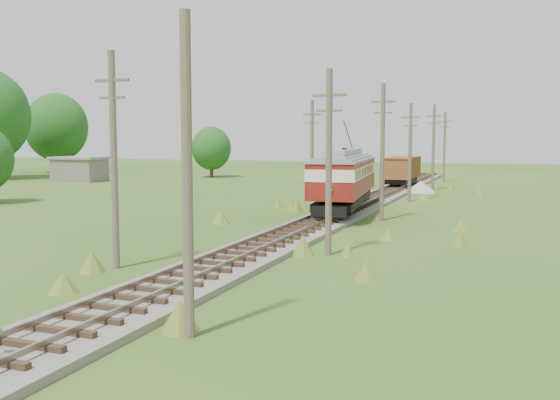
% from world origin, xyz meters
% --- Properties ---
extents(railbed_main, '(3.60, 96.00, 0.57)m').
position_xyz_m(railbed_main, '(0.00, 34.00, 0.19)').
color(railbed_main, '#605B54').
rests_on(railbed_main, ground).
extents(streetcar, '(4.64, 13.58, 6.15)m').
position_xyz_m(streetcar, '(0.00, 33.45, 2.81)').
color(streetcar, black).
rests_on(streetcar, ground).
extents(gondola, '(2.93, 8.61, 2.85)m').
position_xyz_m(gondola, '(0.00, 58.07, 2.10)').
color(gondola, black).
rests_on(gondola, ground).
extents(gravel_pile, '(3.22, 3.42, 1.17)m').
position_xyz_m(gravel_pile, '(2.76, 53.66, 0.55)').
color(gravel_pile, gray).
rests_on(gravel_pile, ground).
extents(utility_pole_r_1, '(0.30, 0.30, 8.80)m').
position_xyz_m(utility_pole_r_1, '(3.10, 5.00, 4.40)').
color(utility_pole_r_1, brown).
rests_on(utility_pole_r_1, ground).
extents(utility_pole_r_2, '(1.60, 0.30, 8.60)m').
position_xyz_m(utility_pole_r_2, '(3.30, 18.00, 4.42)').
color(utility_pole_r_2, brown).
rests_on(utility_pole_r_2, ground).
extents(utility_pole_r_3, '(1.60, 0.30, 9.00)m').
position_xyz_m(utility_pole_r_3, '(3.20, 31.00, 4.63)').
color(utility_pole_r_3, brown).
rests_on(utility_pole_r_3, ground).
extents(utility_pole_r_4, '(1.60, 0.30, 8.40)m').
position_xyz_m(utility_pole_r_4, '(3.00, 44.00, 4.32)').
color(utility_pole_r_4, brown).
rests_on(utility_pole_r_4, ground).
extents(utility_pole_r_5, '(1.60, 0.30, 8.90)m').
position_xyz_m(utility_pole_r_5, '(3.40, 57.00, 4.58)').
color(utility_pole_r_5, brown).
rests_on(utility_pole_r_5, ground).
extents(utility_pole_r_6, '(1.60, 0.30, 8.70)m').
position_xyz_m(utility_pole_r_6, '(3.20, 70.00, 4.47)').
color(utility_pole_r_6, brown).
rests_on(utility_pole_r_6, ground).
extents(utility_pole_l_a, '(1.60, 0.30, 9.00)m').
position_xyz_m(utility_pole_l_a, '(-4.20, 12.00, 4.63)').
color(utility_pole_l_a, brown).
rests_on(utility_pole_l_a, ground).
extents(utility_pole_l_b, '(1.60, 0.30, 8.60)m').
position_xyz_m(utility_pole_l_b, '(-4.50, 40.00, 4.42)').
color(utility_pole_l_b, brown).
rests_on(utility_pole_l_b, ground).
extents(tree_left_5, '(9.66, 9.66, 12.44)m').
position_xyz_m(tree_left_5, '(-56.00, 70.00, 7.12)').
color(tree_left_5, '#38281C').
rests_on(tree_left_5, ground).
extents(tree_mid_a, '(5.46, 5.46, 7.03)m').
position_xyz_m(tree_mid_a, '(-28.00, 68.00, 4.02)').
color(tree_mid_a, '#38281C').
rests_on(tree_mid_a, ground).
extents(shed, '(6.40, 4.40, 3.10)m').
position_xyz_m(shed, '(-40.00, 55.00, 1.57)').
color(shed, slate).
rests_on(shed, ground).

